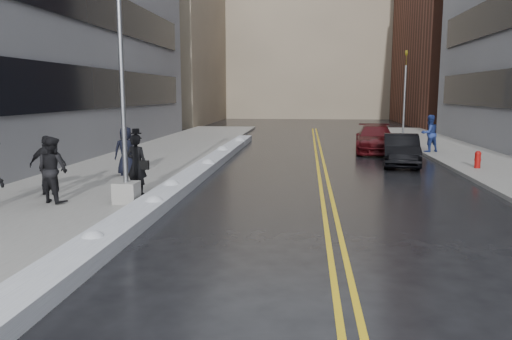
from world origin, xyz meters
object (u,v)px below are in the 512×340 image
(fire_hydrant, at_px, (478,159))
(pedestrian_east, at_px, (429,133))
(pedestrian_fedora, at_px, (137,165))
(car_maroon, at_px, (375,139))
(pedestrian_c, at_px, (126,151))
(car_black, at_px, (401,150))
(pedestrian_b, at_px, (53,170))
(lamppost, at_px, (124,120))
(traffic_signal, at_px, (405,91))
(pedestrian_d, at_px, (48,165))

(fire_hydrant, distance_m, pedestrian_east, 5.87)
(pedestrian_fedora, distance_m, car_maroon, 16.11)
(pedestrian_c, bearing_deg, car_black, -175.97)
(pedestrian_b, bearing_deg, car_maroon, -103.40)
(fire_hydrant, bearing_deg, lamppost, -146.96)
(traffic_signal, distance_m, pedestrian_d, 25.75)
(traffic_signal, bearing_deg, pedestrian_b, -122.11)
(pedestrian_b, xyz_separation_m, car_black, (11.49, 9.54, -0.39))
(pedestrian_b, distance_m, car_black, 14.94)
(pedestrian_east, height_order, car_maroon, pedestrian_east)
(pedestrian_east, bearing_deg, pedestrian_fedora, 24.82)
(pedestrian_c, distance_m, car_black, 12.05)
(pedestrian_d, height_order, car_maroon, pedestrian_d)
(lamppost, relative_size, traffic_signal, 1.27)
(pedestrian_d, distance_m, car_black, 14.86)
(pedestrian_d, bearing_deg, traffic_signal, -139.63)
(traffic_signal, relative_size, pedestrian_east, 3.04)
(traffic_signal, bearing_deg, pedestrian_c, -128.05)
(lamppost, relative_size, pedestrian_d, 4.15)
(fire_hydrant, relative_size, pedestrian_d, 0.40)
(pedestrian_east, bearing_deg, pedestrian_d, 19.07)
(fire_hydrant, distance_m, car_maroon, 7.31)
(pedestrian_c, relative_size, pedestrian_east, 0.94)
(lamppost, bearing_deg, car_maroon, 58.38)
(pedestrian_fedora, xyz_separation_m, pedestrian_east, (11.70, 12.71, 0.04))
(car_black, bearing_deg, pedestrian_east, 69.95)
(lamppost, relative_size, fire_hydrant, 10.45)
(pedestrian_b, relative_size, car_maroon, 0.37)
(pedestrian_east, bearing_deg, car_black, 40.26)
(traffic_signal, xyz_separation_m, car_black, (-2.41, -12.61, -2.69))
(fire_hydrant, xyz_separation_m, car_black, (-2.91, 1.39, 0.17))
(pedestrian_c, distance_m, pedestrian_east, 16.17)
(pedestrian_d, bearing_deg, car_black, -160.16)
(car_black, bearing_deg, car_maroon, 102.49)
(pedestrian_fedora, bearing_deg, pedestrian_b, 46.91)
(pedestrian_fedora, distance_m, pedestrian_d, 2.79)
(pedestrian_b, relative_size, car_black, 0.44)
(lamppost, distance_m, pedestrian_fedora, 1.81)
(lamppost, relative_size, pedestrian_fedora, 4.02)
(pedestrian_fedora, height_order, pedestrian_b, pedestrian_b)
(lamppost, height_order, car_maroon, lamppost)
(pedestrian_b, bearing_deg, lamppost, -152.38)
(fire_hydrant, bearing_deg, car_maroon, 117.62)
(traffic_signal, xyz_separation_m, pedestrian_east, (-0.14, -8.19, -2.26))
(traffic_signal, xyz_separation_m, pedestrian_fedora, (-11.85, -20.91, -2.30))
(pedestrian_east, bearing_deg, pedestrian_b, 22.86)
(pedestrian_b, height_order, pedestrian_east, pedestrian_east)
(traffic_signal, bearing_deg, pedestrian_east, -91.01)
(car_maroon, bearing_deg, traffic_signal, 74.46)
(traffic_signal, distance_m, pedestrian_east, 8.50)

